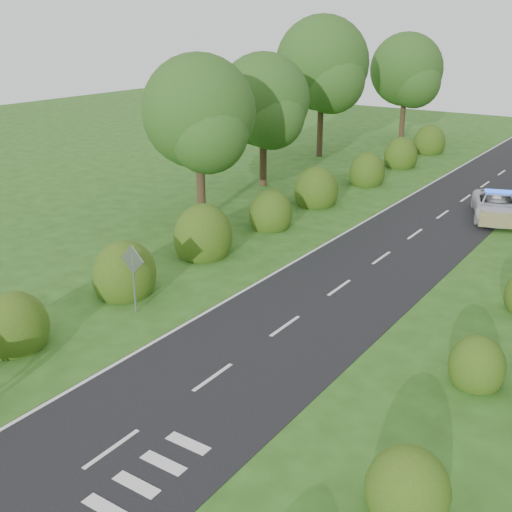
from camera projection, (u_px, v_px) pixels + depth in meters
The scene contains 10 objects.
ground at pixel (213, 378), 18.65m from camera, with size 120.00×120.00×0.00m, color #2D5319.
road at pixel (407, 240), 30.29m from camera, with size 6.00×70.00×0.02m, color black.
road_markings at pixel (357, 245), 29.52m from camera, with size 4.96×70.00×0.01m.
hedgerow_left at pixel (254, 219), 30.90m from camera, with size 2.75×50.41×3.00m.
tree_left_a at pixel (201, 117), 31.13m from camera, with size 5.74×5.60×8.38m.
tree_left_b at pixel (266, 104), 38.24m from camera, with size 5.74×5.60×8.07m.
tree_left_c at pixel (325, 67), 46.22m from camera, with size 6.97×6.80×10.22m.
tree_left_d at pixel (408, 73), 53.01m from camera, with size 6.15×6.00×8.89m.
road_sign at pixel (133, 269), 22.26m from camera, with size 1.06×0.08×2.53m.
police_van at pixel (497, 206), 33.33m from camera, with size 3.78×5.43×1.52m.
Camera 1 is at (10.16, -12.75, 9.81)m, focal length 45.00 mm.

